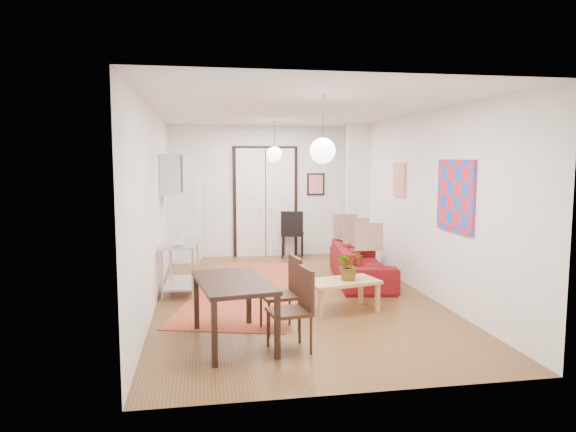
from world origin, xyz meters
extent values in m
plane|color=brown|center=(0.00, 0.00, 0.00)|extent=(7.00, 7.00, 0.00)
cube|color=silver|center=(0.00, 0.00, 2.90)|extent=(4.20, 7.00, 0.02)
cube|color=white|center=(0.00, 3.50, 1.45)|extent=(4.20, 0.02, 2.90)
cube|color=white|center=(0.00, -3.50, 1.45)|extent=(4.20, 0.02, 2.90)
cube|color=white|center=(-2.10, 0.00, 1.45)|extent=(0.02, 7.00, 2.90)
cube|color=white|center=(2.10, 0.00, 1.45)|extent=(0.02, 7.00, 2.90)
cube|color=white|center=(0.00, 3.46, 1.20)|extent=(1.44, 0.06, 2.50)
cube|color=white|center=(1.85, 2.55, 1.45)|extent=(0.50, 0.10, 2.90)
cube|color=silver|center=(-1.92, 1.50, 1.90)|extent=(0.35, 1.00, 0.70)
cube|color=red|center=(2.08, -1.25, 1.65)|extent=(0.05, 1.00, 1.00)
cube|color=beige|center=(2.08, 0.80, 1.80)|extent=(0.05, 0.50, 0.60)
cube|color=red|center=(1.15, 3.47, 1.60)|extent=(0.40, 0.03, 0.50)
cube|color=olive|center=(-2.07, 2.00, 1.95)|extent=(0.03, 0.44, 0.54)
sphere|color=white|center=(0.00, 2.00, 2.25)|extent=(0.30, 0.30, 0.30)
cylinder|color=black|center=(0.00, 2.00, 2.65)|extent=(0.01, 0.01, 0.50)
sphere|color=white|center=(0.00, -2.00, 2.25)|extent=(0.30, 0.30, 0.30)
cylinder|color=black|center=(0.00, -2.00, 2.65)|extent=(0.01, 0.01, 0.50)
cube|color=#C65431|center=(-0.63, 0.50, 0.01)|extent=(2.72, 4.63, 0.01)
imported|color=maroon|center=(1.36, 0.73, 0.32)|extent=(2.32, 1.17, 0.65)
cube|color=tan|center=(0.54, -0.96, 0.43)|extent=(1.12, 0.79, 0.05)
cube|color=tan|center=(0.09, -1.19, 0.20)|extent=(0.07, 0.07, 0.41)
cube|color=tan|center=(0.99, -1.19, 0.20)|extent=(0.07, 0.07, 0.41)
cube|color=tan|center=(0.09, -0.74, 0.20)|extent=(0.07, 0.07, 0.41)
cube|color=tan|center=(0.99, -0.74, 0.20)|extent=(0.07, 0.07, 0.41)
imported|color=#315B29|center=(0.64, -0.96, 0.67)|extent=(0.43, 0.46, 0.44)
cube|color=#BBBEC0|center=(-1.75, 0.46, 0.80)|extent=(0.61, 1.11, 0.04)
cube|color=#BBBEC0|center=(-1.75, 0.46, 0.16)|extent=(0.57, 1.06, 0.03)
cylinder|color=#BBBEC0|center=(-1.98, -0.03, 0.40)|extent=(0.04, 0.04, 0.80)
cylinder|color=#BBBEC0|center=(-1.52, -0.03, 0.40)|extent=(0.04, 0.04, 0.80)
cylinder|color=#BBBEC0|center=(-1.98, 0.96, 0.40)|extent=(0.04, 0.04, 0.80)
cylinder|color=#BBBEC0|center=(-1.52, 0.96, 0.40)|extent=(0.04, 0.04, 0.80)
imported|color=white|center=(-1.75, 0.16, 0.85)|extent=(0.21, 0.21, 0.05)
imported|color=#51A5B1|center=(-1.75, 0.71, 0.91)|extent=(0.08, 0.08, 0.17)
cube|color=white|center=(-1.75, 3.15, 0.87)|extent=(0.69, 0.69, 1.74)
cube|color=black|center=(-1.05, -1.99, 0.73)|extent=(0.98, 1.47, 0.05)
cube|color=black|center=(-1.39, -2.62, 0.35)|extent=(0.07, 0.07, 0.70)
cube|color=black|center=(-0.71, -2.62, 0.35)|extent=(0.07, 0.07, 0.70)
cube|color=black|center=(-1.39, -1.36, 0.35)|extent=(0.07, 0.07, 0.70)
cube|color=black|center=(-0.71, -1.36, 0.35)|extent=(0.07, 0.07, 0.70)
cube|color=#3C1C13|center=(-0.45, -1.64, 0.45)|extent=(0.51, 0.49, 0.04)
cube|color=#3C1C13|center=(-0.45, -1.44, 0.70)|extent=(0.11, 0.43, 0.47)
cylinder|color=#3C1C13|center=(-0.64, -1.83, 0.22)|extent=(0.03, 0.03, 0.45)
cylinder|color=#3C1C13|center=(-0.27, -1.83, 0.22)|extent=(0.03, 0.03, 0.45)
cylinder|color=#3C1C13|center=(-0.64, -1.45, 0.22)|extent=(0.03, 0.03, 0.45)
cylinder|color=#3C1C13|center=(-0.27, -1.45, 0.22)|extent=(0.03, 0.03, 0.45)
cube|color=#3C1C13|center=(-0.45, -2.34, 0.45)|extent=(0.51, 0.49, 0.04)
cube|color=#3C1C13|center=(-0.45, -2.14, 0.70)|extent=(0.11, 0.43, 0.47)
cylinder|color=#3C1C13|center=(-0.64, -2.53, 0.22)|extent=(0.03, 0.03, 0.45)
cylinder|color=#3C1C13|center=(-0.27, -2.53, 0.22)|extent=(0.03, 0.03, 0.45)
cylinder|color=#3C1C13|center=(-0.64, -2.15, 0.22)|extent=(0.03, 0.03, 0.45)
cylinder|color=#3C1C13|center=(-0.27, -2.15, 0.22)|extent=(0.03, 0.03, 0.45)
cube|color=black|center=(0.56, 3.15, 0.51)|extent=(0.58, 0.58, 0.04)
cube|color=black|center=(0.56, 3.37, 0.79)|extent=(0.48, 0.15, 0.51)
cylinder|color=black|center=(0.35, 2.94, 0.26)|extent=(0.03, 0.03, 0.51)
cylinder|color=black|center=(0.77, 2.94, 0.26)|extent=(0.03, 0.03, 0.51)
cylinder|color=black|center=(0.35, 3.36, 0.26)|extent=(0.03, 0.03, 0.51)
cylinder|color=black|center=(0.77, 3.36, 0.26)|extent=(0.03, 0.03, 0.51)
camera|label=1|loc=(-1.39, -7.86, 2.14)|focal=32.00mm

